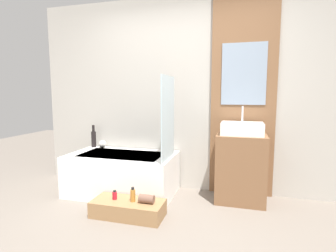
{
  "coord_description": "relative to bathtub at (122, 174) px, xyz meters",
  "views": [
    {
      "loc": [
        0.76,
        -1.94,
        1.32
      ],
      "look_at": [
        0.04,
        0.68,
        0.98
      ],
      "focal_mm": 28.0,
      "sensor_mm": 36.0,
      "label": 1
    }
  ],
  "objects": [
    {
      "name": "wooden_step_bench",
      "position": [
        0.34,
        -0.59,
        -0.18
      ],
      "size": [
        0.78,
        0.34,
        0.17
      ],
      "primitive_type": "cube",
      "color": "#997047",
      "rests_on": "ground_plane"
    },
    {
      "name": "vase_tall_dark",
      "position": [
        -0.6,
        0.32,
        0.4
      ],
      "size": [
        0.07,
        0.07,
        0.33
      ],
      "color": "black",
      "rests_on": "bathtub"
    },
    {
      "name": "bottle_soap_primary",
      "position": [
        0.19,
        -0.59,
        -0.05
      ],
      "size": [
        0.05,
        0.05,
        0.1
      ],
      "color": "#B21928",
      "rests_on": "wooden_step_bench"
    },
    {
      "name": "bathtub",
      "position": [
        0.0,
        0.0,
        0.0
      ],
      "size": [
        1.37,
        0.8,
        0.53
      ],
      "color": "white",
      "rests_on": "ground_plane"
    },
    {
      "name": "bottle_soap_secondary",
      "position": [
        0.4,
        -0.59,
        -0.02
      ],
      "size": [
        0.05,
        0.05,
        0.16
      ],
      "color": "#B2752D",
      "rests_on": "wooden_step_bench"
    },
    {
      "name": "vanity_cabinet",
      "position": [
        1.5,
        0.15,
        0.15
      ],
      "size": [
        0.59,
        0.45,
        0.83
      ],
      "primitive_type": "cube",
      "color": "brown",
      "rests_on": "ground_plane"
    },
    {
      "name": "vase_round_light",
      "position": [
        -0.45,
        0.3,
        0.32
      ],
      "size": [
        0.11,
        0.11,
        0.11
      ],
      "primitive_type": "sphere",
      "color": "silver",
      "rests_on": "bathtub"
    },
    {
      "name": "sink",
      "position": [
        1.5,
        0.15,
        0.64
      ],
      "size": [
        0.49,
        0.35,
        0.34
      ],
      "color": "white",
      "rests_on": "vanity_cabinet"
    },
    {
      "name": "wall_tiled_back",
      "position": [
        0.72,
        0.45,
        1.03
      ],
      "size": [
        4.2,
        0.06,
        2.6
      ],
      "primitive_type": "cube",
      "color": "#B7B2A8",
      "rests_on": "ground_plane"
    },
    {
      "name": "wall_wood_accent",
      "position": [
        1.5,
        0.4,
        1.05
      ],
      "size": [
        0.8,
        0.04,
        2.6
      ],
      "color": "brown",
      "rests_on": "ground_plane"
    },
    {
      "name": "ground_plane",
      "position": [
        0.72,
        -1.13,
        -0.27
      ],
      "size": [
        12.0,
        12.0,
        0.0
      ],
      "primitive_type": "plane",
      "color": "slate"
    },
    {
      "name": "glass_shower_screen",
      "position": [
        0.66,
        -0.11,
        0.76
      ],
      "size": [
        0.01,
        0.54,
        1.0
      ],
      "primitive_type": "cube",
      "color": "silver",
      "rests_on": "bathtub"
    },
    {
      "name": "towel_roll",
      "position": [
        0.56,
        -0.59,
        -0.05
      ],
      "size": [
        0.16,
        0.09,
        0.09
      ],
      "primitive_type": "cylinder",
      "rotation": [
        0.0,
        1.57,
        0.0
      ],
      "color": "brown",
      "rests_on": "wooden_step_bench"
    }
  ]
}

